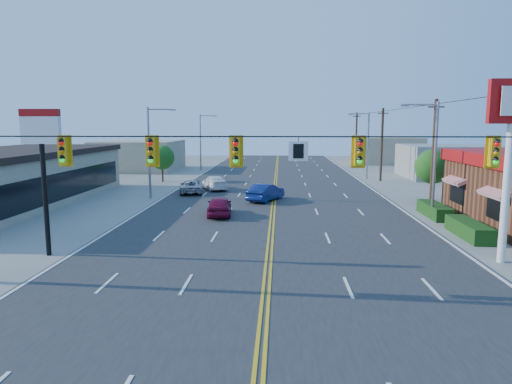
{
  "coord_description": "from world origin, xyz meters",
  "views": [
    {
      "loc": [
        0.51,
        -17.5,
        6.42
      ],
      "look_at": [
        -1.02,
        11.32,
        2.2
      ],
      "focal_mm": 32.0,
      "sensor_mm": 36.0,
      "label": 1
    }
  ],
  "objects_px": {
    "car_blue": "(266,193)",
    "car_white": "(214,183)",
    "signal_span": "(264,166)",
    "car_magenta": "(219,206)",
    "kfc_pylon": "(511,134)",
    "pizza_hut_sign": "(42,151)",
    "car_silver": "(191,187)"
  },
  "relations": [
    {
      "from": "car_magenta",
      "to": "car_blue",
      "type": "distance_m",
      "value": 7.23
    },
    {
      "from": "signal_span",
      "to": "car_white",
      "type": "bearing_deg",
      "value": 102.22
    },
    {
      "from": "pizza_hut_sign",
      "to": "car_white",
      "type": "relative_size",
      "value": 1.46
    },
    {
      "from": "pizza_hut_sign",
      "to": "car_blue",
      "type": "xyz_separation_m",
      "value": [
        10.3,
        16.83,
        -4.45
      ]
    },
    {
      "from": "car_magenta",
      "to": "car_white",
      "type": "bearing_deg",
      "value": -85.59
    },
    {
      "from": "car_magenta",
      "to": "car_blue",
      "type": "height_order",
      "value": "car_blue"
    },
    {
      "from": "kfc_pylon",
      "to": "car_magenta",
      "type": "bearing_deg",
      "value": 145.16
    },
    {
      "from": "signal_span",
      "to": "kfc_pylon",
      "type": "xyz_separation_m",
      "value": [
        11.12,
        4.0,
        1.16
      ]
    },
    {
      "from": "kfc_pylon",
      "to": "car_blue",
      "type": "xyz_separation_m",
      "value": [
        -11.7,
        16.83,
        -5.31
      ]
    },
    {
      "from": "kfc_pylon",
      "to": "car_white",
      "type": "xyz_separation_m",
      "value": [
        -17.06,
        23.45,
        -5.36
      ]
    },
    {
      "from": "signal_span",
      "to": "car_blue",
      "type": "height_order",
      "value": "signal_span"
    },
    {
      "from": "car_blue",
      "to": "car_silver",
      "type": "height_order",
      "value": "car_blue"
    },
    {
      "from": "kfc_pylon",
      "to": "car_blue",
      "type": "distance_m",
      "value": 21.18
    },
    {
      "from": "signal_span",
      "to": "car_blue",
      "type": "bearing_deg",
      "value": 91.6
    },
    {
      "from": "kfc_pylon",
      "to": "car_white",
      "type": "relative_size",
      "value": 1.81
    },
    {
      "from": "car_white",
      "to": "car_silver",
      "type": "relative_size",
      "value": 1.04
    },
    {
      "from": "car_blue",
      "to": "car_white",
      "type": "distance_m",
      "value": 8.52
    },
    {
      "from": "car_blue",
      "to": "car_white",
      "type": "height_order",
      "value": "car_blue"
    },
    {
      "from": "signal_span",
      "to": "car_white",
      "type": "relative_size",
      "value": 5.17
    },
    {
      "from": "car_magenta",
      "to": "car_white",
      "type": "height_order",
      "value": "car_magenta"
    },
    {
      "from": "signal_span",
      "to": "car_blue",
      "type": "xyz_separation_m",
      "value": [
        -0.58,
        20.83,
        -4.16
      ]
    },
    {
      "from": "car_magenta",
      "to": "car_white",
      "type": "distance_m",
      "value": 13.35
    },
    {
      "from": "signal_span",
      "to": "pizza_hut_sign",
      "type": "xyz_separation_m",
      "value": [
        -10.88,
        4.0,
        0.3
      ]
    },
    {
      "from": "kfc_pylon",
      "to": "car_magenta",
      "type": "distance_m",
      "value": 18.8
    },
    {
      "from": "car_blue",
      "to": "kfc_pylon",
      "type": "bearing_deg",
      "value": 149.79
    },
    {
      "from": "kfc_pylon",
      "to": "pizza_hut_sign",
      "type": "distance_m",
      "value": 22.02
    },
    {
      "from": "kfc_pylon",
      "to": "pizza_hut_sign",
      "type": "height_order",
      "value": "kfc_pylon"
    },
    {
      "from": "car_white",
      "to": "car_silver",
      "type": "bearing_deg",
      "value": 31.04
    },
    {
      "from": "car_magenta",
      "to": "car_silver",
      "type": "relative_size",
      "value": 0.91
    },
    {
      "from": "signal_span",
      "to": "car_silver",
      "type": "relative_size",
      "value": 5.37
    },
    {
      "from": "signal_span",
      "to": "car_magenta",
      "type": "xyz_separation_m",
      "value": [
        -3.68,
        14.3,
        -4.18
      ]
    },
    {
      "from": "car_white",
      "to": "car_silver",
      "type": "distance_m",
      "value": 3.17
    }
  ]
}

